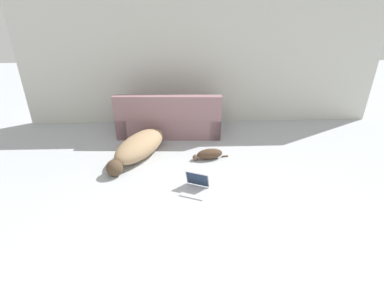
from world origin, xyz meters
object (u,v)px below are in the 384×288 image
Objects in this scene: laptop_open at (196,185)px; cat at (209,154)px; dog at (139,147)px; couch at (169,120)px.

cat is at bearing 95.25° from laptop_open.
laptop_open reaches higher than cat.
dog is 1.16m from cat.
cat is (0.68, -1.02, -0.18)m from couch.
cat is (1.16, -0.11, -0.10)m from dog.
couch is 3.20× the size of cat.
couch is 1.04m from dog.
couch is 4.52× the size of laptop_open.
laptop_open is (-0.25, -0.85, -0.00)m from cat.
couch reaches higher than dog.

